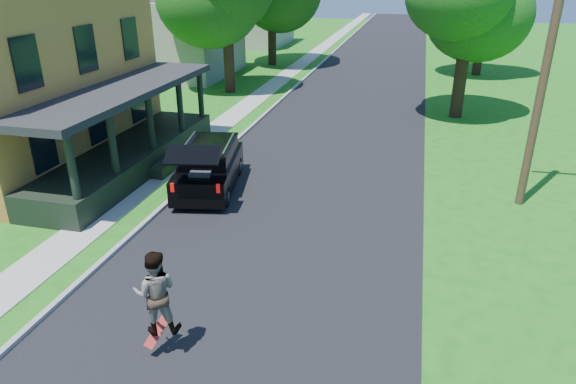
# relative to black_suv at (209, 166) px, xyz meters

# --- Properties ---
(ground) EXTENTS (140.00, 140.00, 0.00)m
(ground) POSITION_rel_black_suv_xyz_m (3.20, -4.97, -0.81)
(ground) COLOR #1C6514
(ground) RESTS_ON ground
(street) EXTENTS (8.00, 120.00, 0.02)m
(street) POSITION_rel_black_suv_xyz_m (3.20, 15.03, -0.81)
(street) COLOR black
(street) RESTS_ON ground
(curb) EXTENTS (0.15, 120.00, 0.12)m
(curb) POSITION_rel_black_suv_xyz_m (-0.85, 15.03, -0.81)
(curb) COLOR #989793
(curb) RESTS_ON ground
(sidewalk) EXTENTS (1.30, 120.00, 0.03)m
(sidewalk) POSITION_rel_black_suv_xyz_m (-2.40, 15.03, -0.81)
(sidewalk) COLOR #979890
(sidewalk) RESTS_ON ground
(front_walk) EXTENTS (6.50, 1.20, 0.03)m
(front_walk) POSITION_rel_black_suv_xyz_m (-6.30, 1.03, -0.81)
(front_walk) COLOR #979890
(front_walk) RESTS_ON ground
(neighbor_house_mid) EXTENTS (12.78, 12.78, 8.30)m
(neighbor_house_mid) POSITION_rel_black_suv_xyz_m (-10.30, 19.03, 3.38)
(neighbor_house_mid) COLOR #9C958A
(neighbor_house_mid) RESTS_ON ground
(black_suv) EXTENTS (2.51, 4.80, 2.13)m
(black_suv) POSITION_rel_black_suv_xyz_m (0.00, 0.00, 0.00)
(black_suv) COLOR black
(black_suv) RESTS_ON ground
(skateboarder) EXTENTS (1.01, 0.89, 1.72)m
(skateboarder) POSITION_rel_black_suv_xyz_m (2.20, -7.97, 0.62)
(skateboarder) COLOR black
(skateboarder) RESTS_ON ground
(skateboard) EXTENTS (0.33, 0.64, 0.48)m
(skateboard) POSITION_rel_black_suv_xyz_m (2.11, -7.92, -0.37)
(skateboard) COLOR #A0170D
(skateboard) RESTS_ON ground
(utility_pole_near) EXTENTS (1.58, 0.27, 10.05)m
(utility_pole_near) POSITION_rel_black_suv_xyz_m (10.20, 1.28, 4.35)
(utility_pole_near) COLOR #402B1D
(utility_pole_near) RESTS_ON ground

